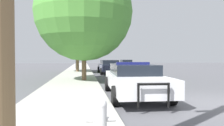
{
  "coord_description": "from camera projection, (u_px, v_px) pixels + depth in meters",
  "views": [
    {
      "loc": [
        -4.49,
        -7.01,
        1.6
      ],
      "look_at": [
        -0.99,
        19.63,
        0.92
      ],
      "focal_mm": 35.0,
      "sensor_mm": 36.0,
      "label": 1
    }
  ],
  "objects": [
    {
      "name": "ground_plane",
      "position": [
        214.0,
        103.0,
        7.57
      ],
      "size": [
        110.0,
        110.0,
        0.0
      ],
      "primitive_type": "plane",
      "color": "#4F4F54"
    },
    {
      "name": "tree_sidewalk_near",
      "position": [
        84.0,
        12.0,
        14.04
      ],
      "size": [
        6.26,
        6.26,
        7.5
      ],
      "color": "brown",
      "rests_on": "sidewalk_left"
    },
    {
      "name": "tree_sidewalk_mid",
      "position": [
        77.0,
        31.0,
        22.72
      ],
      "size": [
        5.64,
        5.64,
        7.07
      ],
      "color": "brown",
      "rests_on": "sidewalk_left"
    },
    {
      "name": "traffic_light",
      "position": [
        88.0,
        43.0,
        28.73
      ],
      "size": [
        3.83,
        0.35,
        4.65
      ],
      "color": "#424247",
      "rests_on": "sidewalk_left"
    },
    {
      "name": "fire_hydrant",
      "position": [
        101.0,
        118.0,
        3.9
      ],
      "size": [
        0.54,
        0.23,
        0.74
      ],
      "color": "white",
      "rests_on": "sidewalk_left"
    },
    {
      "name": "police_car",
      "position": [
        134.0,
        79.0,
        8.9
      ],
      "size": [
        2.26,
        5.47,
        1.41
      ],
      "rotation": [
        0.0,
        0.0,
        3.11
      ],
      "color": "white",
      "rests_on": "ground_plane"
    },
    {
      "name": "car_background_oncoming",
      "position": [
        126.0,
        64.0,
        32.5
      ],
      "size": [
        1.92,
        4.39,
        1.26
      ],
      "rotation": [
        0.0,
        0.0,
        3.13
      ],
      "color": "#333856",
      "rests_on": "ground_plane"
    },
    {
      "name": "sidewalk_left",
      "position": [
        64.0,
        106.0,
        6.9
      ],
      "size": [
        3.0,
        110.0,
        0.13
      ],
      "color": "#A3A099",
      "rests_on": "ground_plane"
    },
    {
      "name": "car_background_midblock",
      "position": [
        109.0,
        66.0,
        21.58
      ],
      "size": [
        2.05,
        4.68,
        1.35
      ],
      "rotation": [
        0.0,
        0.0,
        0.01
      ],
      "color": "#333856",
      "rests_on": "ground_plane"
    }
  ]
}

